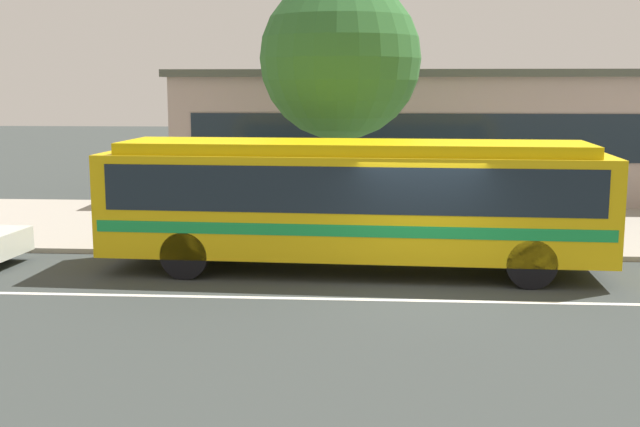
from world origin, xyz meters
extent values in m
plane|color=#343A38|center=(0.00, 0.00, 0.00)|extent=(120.00, 120.00, 0.00)
cube|color=#9E9689|center=(0.00, 6.86, 0.06)|extent=(60.00, 8.00, 0.12)
cube|color=silver|center=(0.00, -0.80, 0.00)|extent=(56.00, 0.16, 0.01)
cube|color=gold|center=(-1.38, 1.51, 1.50)|extent=(10.77, 2.91, 2.15)
cube|color=#D5B006|center=(-1.38, 1.51, 2.69)|extent=(9.91, 2.58, 0.24)
cube|color=#19232D|center=(-1.38, 1.51, 1.93)|extent=(10.13, 2.91, 0.94)
cube|color=#199443|center=(-1.38, 1.51, 1.11)|extent=(10.56, 2.93, 0.24)
cube|color=#19232D|center=(3.90, 1.27, 1.93)|extent=(0.22, 2.14, 1.03)
cylinder|color=black|center=(2.30, 2.42, 0.50)|extent=(1.01, 0.33, 1.00)
cylinder|color=black|center=(2.20, 0.27, 0.50)|extent=(1.01, 0.33, 1.00)
cylinder|color=black|center=(-4.74, 2.74, 0.50)|extent=(1.01, 0.33, 1.00)
cylinder|color=black|center=(-4.84, 0.59, 0.50)|extent=(1.01, 0.33, 1.00)
cylinder|color=black|center=(-9.54, 2.16, 0.32)|extent=(0.66, 0.27, 0.64)
cylinder|color=#3A2841|center=(-4.21, 3.75, 0.57)|extent=(0.14, 0.14, 0.91)
cylinder|color=#3A2841|center=(-4.28, 3.90, 0.57)|extent=(0.14, 0.14, 0.91)
cylinder|color=red|center=(-4.24, 3.83, 1.32)|extent=(0.45, 0.45, 0.58)
sphere|color=tan|center=(-4.24, 3.83, 1.71)|extent=(0.20, 0.20, 0.20)
cylinder|color=#1A2E46|center=(2.35, 4.39, 0.55)|extent=(0.14, 0.14, 0.86)
cylinder|color=#1A2E46|center=(2.25, 4.51, 0.55)|extent=(0.14, 0.14, 0.86)
cylinder|color=#449342|center=(2.30, 4.45, 1.26)|extent=(0.48, 0.48, 0.56)
sphere|color=tan|center=(2.30, 4.45, 1.64)|extent=(0.21, 0.21, 0.21)
cylinder|color=gray|center=(2.53, 3.39, 1.25)|extent=(0.08, 0.08, 2.26)
cube|color=yellow|center=(2.53, 3.39, 2.18)|extent=(0.10, 0.44, 0.56)
cylinder|color=brown|center=(-1.84, 5.68, 1.66)|extent=(0.24, 0.24, 3.07)
sphere|color=#2F652E|center=(-1.84, 5.68, 4.66)|extent=(4.20, 4.20, 4.20)
cube|color=#A5918A|center=(1.80, 14.59, 2.12)|extent=(18.80, 8.95, 4.24)
cube|color=#19232D|center=(1.80, 10.09, 2.33)|extent=(17.29, 0.04, 1.53)
cube|color=#474B42|center=(1.80, 14.59, 4.36)|extent=(19.20, 9.35, 0.24)
camera|label=1|loc=(-0.93, -15.37, 4.02)|focal=44.71mm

